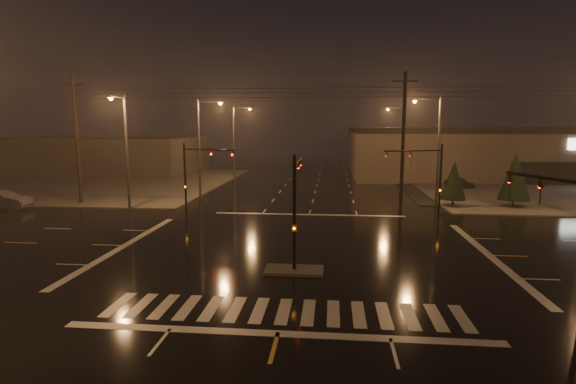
# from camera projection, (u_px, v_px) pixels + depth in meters

# --- Properties ---
(ground) EXTENTS (140.00, 140.00, 0.00)m
(ground) POSITION_uv_depth(u_px,v_px,m) (300.00, 250.00, 27.01)
(ground) COLOR black
(ground) RESTS_ON ground
(sidewalk_ne) EXTENTS (36.00, 36.00, 0.12)m
(sidewalk_ne) POSITION_uv_depth(u_px,v_px,m) (568.00, 188.00, 53.62)
(sidewalk_ne) COLOR #47443F
(sidewalk_ne) RESTS_ON ground
(sidewalk_nw) EXTENTS (36.00, 36.00, 0.12)m
(sidewalk_nw) POSITION_uv_depth(u_px,v_px,m) (91.00, 182.00, 59.45)
(sidewalk_nw) COLOR #47443F
(sidewalk_nw) RESTS_ON ground
(median_island) EXTENTS (3.00, 1.60, 0.15)m
(median_island) POSITION_uv_depth(u_px,v_px,m) (294.00, 270.00, 23.06)
(median_island) COLOR #47443F
(median_island) RESTS_ON ground
(crosswalk) EXTENTS (15.00, 2.60, 0.01)m
(crosswalk) POSITION_uv_depth(u_px,v_px,m) (284.00, 311.00, 18.15)
(crosswalk) COLOR beige
(crosswalk) RESTS_ON ground
(stop_bar_near) EXTENTS (16.00, 0.50, 0.01)m
(stop_bar_near) POSITION_uv_depth(u_px,v_px,m) (278.00, 334.00, 16.18)
(stop_bar_near) COLOR beige
(stop_bar_near) RESTS_ON ground
(stop_bar_far) EXTENTS (16.00, 0.50, 0.01)m
(stop_bar_far) POSITION_uv_depth(u_px,v_px,m) (309.00, 215.00, 37.84)
(stop_bar_far) COLOR beige
(stop_bar_far) RESTS_ON ground
(retail_building) EXTENTS (60.20, 28.30, 7.20)m
(retail_building) POSITION_uv_depth(u_px,v_px,m) (551.00, 149.00, 68.32)
(retail_building) COLOR #6A5F4C
(retail_building) RESTS_ON ground
(commercial_block) EXTENTS (30.00, 18.00, 5.60)m
(commercial_block) POSITION_uv_depth(u_px,v_px,m) (100.00, 155.00, 71.35)
(commercial_block) COLOR #44403C
(commercial_block) RESTS_ON ground
(signal_mast_median) EXTENTS (0.25, 4.59, 6.00)m
(signal_mast_median) POSITION_uv_depth(u_px,v_px,m) (296.00, 197.00, 23.44)
(signal_mast_median) COLOR black
(signal_mast_median) RESTS_ON ground
(signal_mast_ne) EXTENTS (4.84, 1.86, 6.00)m
(signal_mast_ne) POSITION_uv_depth(u_px,v_px,m) (429.00, 172.00, 35.51)
(signal_mast_ne) COLOR black
(signal_mast_ne) RESTS_ON ground
(signal_mast_nw) EXTENTS (4.84, 1.86, 6.00)m
(signal_mast_nw) POSITION_uv_depth(u_px,v_px,m) (195.00, 170.00, 37.36)
(signal_mast_nw) COLOR black
(signal_mast_nw) RESTS_ON ground
(signal_mast_se) EXTENTS (1.55, 3.87, 6.00)m
(signal_mast_se) POSITION_uv_depth(u_px,v_px,m) (568.00, 232.00, 15.88)
(signal_mast_se) COLOR black
(signal_mast_se) RESTS_ON ground
(streetlight_1) EXTENTS (2.77, 0.32, 10.00)m
(streetlight_1) POSITION_uv_depth(u_px,v_px,m) (202.00, 142.00, 44.97)
(streetlight_1) COLOR #38383A
(streetlight_1) RESTS_ON ground
(streetlight_2) EXTENTS (2.77, 0.32, 10.00)m
(streetlight_2) POSITION_uv_depth(u_px,v_px,m) (236.00, 138.00, 60.72)
(streetlight_2) COLOR #38383A
(streetlight_2) RESTS_ON ground
(streetlight_3) EXTENTS (2.77, 0.32, 10.00)m
(streetlight_3) POSITION_uv_depth(u_px,v_px,m) (435.00, 144.00, 40.82)
(streetlight_3) COLOR #38383A
(streetlight_3) RESTS_ON ground
(streetlight_4) EXTENTS (2.77, 0.32, 10.00)m
(streetlight_4) POSITION_uv_depth(u_px,v_px,m) (402.00, 138.00, 60.51)
(streetlight_4) COLOR #38383A
(streetlight_4) RESTS_ON ground
(streetlight_5) EXTENTS (0.32, 2.77, 10.00)m
(streetlight_5) POSITION_uv_depth(u_px,v_px,m) (125.00, 145.00, 38.73)
(streetlight_5) COLOR #38383A
(streetlight_5) RESTS_ON ground
(utility_pole_0) EXTENTS (2.20, 0.32, 12.00)m
(utility_pole_0) POSITION_uv_depth(u_px,v_px,m) (77.00, 140.00, 42.03)
(utility_pole_0) COLOR black
(utility_pole_0) RESTS_ON ground
(utility_pole_1) EXTENTS (2.20, 0.32, 12.00)m
(utility_pole_1) POSITION_uv_depth(u_px,v_px,m) (403.00, 141.00, 39.12)
(utility_pole_1) COLOR black
(utility_pole_1) RESTS_ON ground
(conifer_0) EXTENTS (2.27, 2.27, 4.24)m
(conifer_0) POSITION_uv_depth(u_px,v_px,m) (454.00, 180.00, 41.14)
(conifer_0) COLOR black
(conifer_0) RESTS_ON ground
(conifer_1) EXTENTS (2.80, 2.80, 5.07)m
(conifer_1) POSITION_uv_depth(u_px,v_px,m) (515.00, 176.00, 40.75)
(conifer_1) COLOR black
(conifer_1) RESTS_ON ground
(car_parked) EXTENTS (3.44, 3.94, 1.28)m
(car_parked) POSITION_uv_depth(u_px,v_px,m) (460.00, 183.00, 54.03)
(car_parked) COLOR black
(car_parked) RESTS_ON ground
(car_crossing) EXTENTS (5.15, 1.89, 1.69)m
(car_crossing) POSITION_uv_depth(u_px,v_px,m) (1.00, 200.00, 40.19)
(car_crossing) COLOR #565A5E
(car_crossing) RESTS_ON ground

